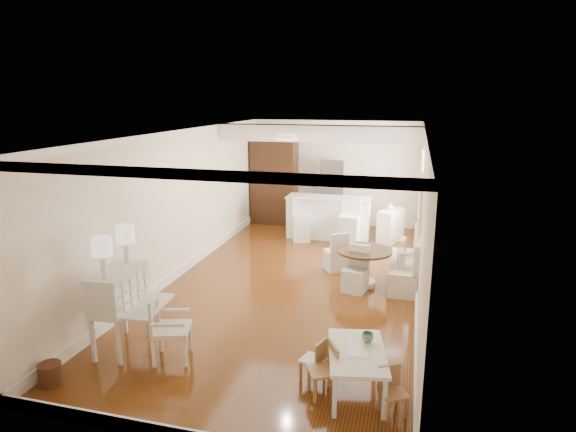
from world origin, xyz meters
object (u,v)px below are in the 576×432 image
at_px(secretary_bureau, 120,309).
at_px(kids_table, 356,371).
at_px(bar_stool_right, 349,222).
at_px(sideboard, 391,226).
at_px(slip_chair_near, 355,269).
at_px(pantry_cabinet, 274,182).
at_px(bar_stool_left, 301,220).
at_px(breakfast_counter, 328,218).
at_px(kids_chair_a, 322,370).
at_px(kids_chair_c, 393,392).
at_px(gustavian_armchair, 171,328).
at_px(slip_chair_far, 336,251).
at_px(wicker_basket, 50,374).
at_px(fridge, 343,194).
at_px(kids_chair_b, 313,359).
at_px(dining_table, 363,268).

xyz_separation_m(secretary_bureau, kids_table, (3.26, -0.20, -0.31)).
relative_size(bar_stool_right, sideboard, 1.41).
xyz_separation_m(slip_chair_near, sideboard, (0.44, 3.30, -0.03)).
xyz_separation_m(kids_table, pantry_cabinet, (-3.16, 7.34, 0.88)).
height_order(bar_stool_right, pantry_cabinet, pantry_cabinet).
bearing_deg(bar_stool_left, breakfast_counter, 15.87).
bearing_deg(kids_chair_a, kids_chair_c, 50.74).
bearing_deg(pantry_cabinet, gustavian_armchair, -84.41).
distance_m(kids_table, kids_chair_a, 0.42).
xyz_separation_m(kids_chair_a, slip_chair_far, (-0.53, 4.20, 0.08)).
relative_size(wicker_basket, slip_chair_far, 0.33).
bearing_deg(kids_chair_a, bar_stool_right, 156.51).
bearing_deg(fridge, pantry_cabinet, 179.10).
height_order(kids_table, sideboard, sideboard).
relative_size(kids_chair_a, slip_chair_near, 0.78).
bearing_deg(slip_chair_near, kids_chair_b, -80.21).
bearing_deg(bar_stool_right, bar_stool_left, 179.15).
height_order(bar_stool_left, sideboard, bar_stool_left).
bearing_deg(dining_table, sideboard, 83.74).
height_order(kids_chair_b, breakfast_counter, breakfast_counter).
distance_m(kids_chair_a, sideboard, 6.53).
xyz_separation_m(breakfast_counter, sideboard, (1.50, 0.09, -0.13)).
distance_m(kids_chair_b, fridge, 7.25).
xyz_separation_m(kids_chair_a, bar_stool_left, (-1.67, 6.01, 0.20)).
height_order(bar_stool_left, pantry_cabinet, pantry_cabinet).
relative_size(kids_chair_a, dining_table, 0.64).
distance_m(slip_chair_near, bar_stool_left, 3.25).
xyz_separation_m(secretary_bureau, fridge, (2.00, 7.11, 0.32)).
xyz_separation_m(wicker_basket, dining_table, (3.33, 4.15, 0.21)).
bearing_deg(slip_chair_far, gustavian_armchair, 35.85).
bearing_deg(wicker_basket, gustavian_armchair, 38.15).
relative_size(kids_table, slip_chair_near, 1.29).
bearing_deg(gustavian_armchair, wicker_basket, 111.22).
bearing_deg(bar_stool_left, kids_chair_a, -93.60).
bearing_deg(gustavian_armchair, breakfast_counter, -26.11).
bearing_deg(slip_chair_far, pantry_cabinet, -88.38).
bearing_deg(secretary_bureau, wicker_basket, -113.87).
height_order(dining_table, breakfast_counter, breakfast_counter).
xyz_separation_m(gustavian_armchair, bar_stool_right, (1.56, 5.64, 0.12)).
distance_m(pantry_cabinet, sideboard, 3.44).
xyz_separation_m(kids_table, sideboard, (0.05, 6.35, 0.12)).
bearing_deg(secretary_bureau, slip_chair_near, 40.39).
bearing_deg(secretary_bureau, gustavian_armchair, -10.28).
bearing_deg(bar_stool_left, dining_table, -73.74).
relative_size(kids_chair_a, sideboard, 0.80).
distance_m(secretary_bureau, slip_chair_near, 4.04).
height_order(breakfast_counter, sideboard, breakfast_counter).
bearing_deg(fridge, gustavian_armchair, -99.42).
height_order(kids_table, pantry_cabinet, pantry_cabinet).
height_order(gustavian_armchair, breakfast_counter, breakfast_counter).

